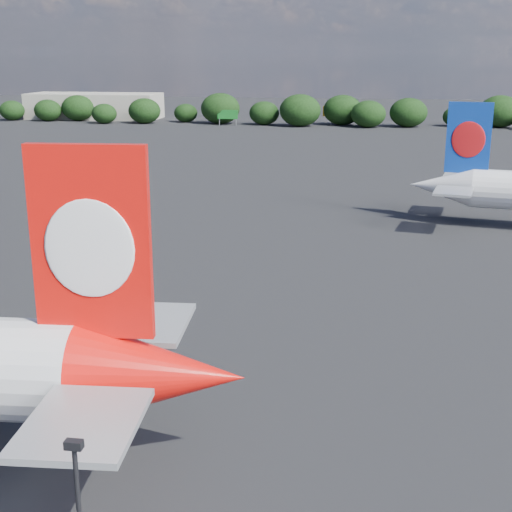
# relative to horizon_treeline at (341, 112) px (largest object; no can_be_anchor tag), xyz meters

# --- Properties ---
(ground) EXTENTS (500.00, 500.00, 0.00)m
(ground) POSITION_rel_horizon_treeline_xyz_m (-14.86, -120.34, -4.03)
(ground) COLOR black
(ground) RESTS_ON ground
(terminal_building) EXTENTS (42.00, 16.00, 8.00)m
(terminal_building) POSITION_rel_horizon_treeline_xyz_m (-79.86, 11.66, -0.03)
(terminal_building) COLOR gray
(terminal_building) RESTS_ON ground
(highway_sign) EXTENTS (6.00, 0.30, 4.50)m
(highway_sign) POSITION_rel_horizon_treeline_xyz_m (-32.86, -4.34, -0.90)
(highway_sign) COLOR #14651F
(highway_sign) RESTS_ON ground
(billboard_yellow) EXTENTS (5.00, 0.30, 5.50)m
(billboard_yellow) POSITION_rel_horizon_treeline_xyz_m (-2.86, 1.66, -0.16)
(billboard_yellow) COLOR #F1AB15
(billboard_yellow) RESTS_ON ground
(horizon_treeline) EXTENTS (200.85, 16.35, 9.23)m
(horizon_treeline) POSITION_rel_horizon_treeline_xyz_m (0.00, 0.00, 0.00)
(horizon_treeline) COLOR black
(horizon_treeline) RESTS_ON ground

